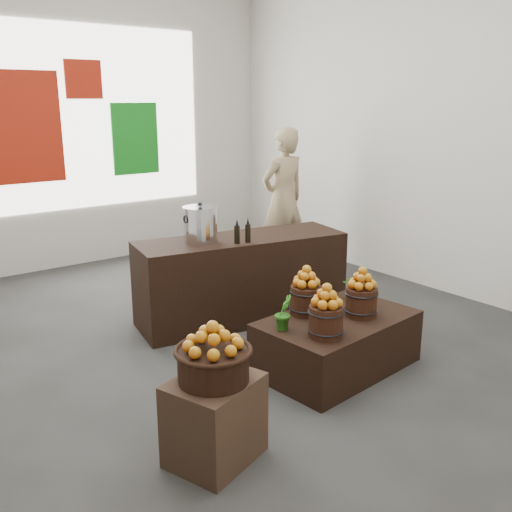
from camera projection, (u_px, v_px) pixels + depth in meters
ground at (222, 344)px, 5.42m from camera, size 7.00×7.00×0.00m
back_wall at (71, 118)px, 7.56m from camera, size 6.00×0.04×4.00m
back_opening at (93, 118)px, 7.72m from camera, size 3.20×0.02×2.40m
deco_red_left at (26, 128)px, 7.21m from camera, size 0.90×0.04×1.40m
deco_green_right at (135, 139)px, 8.14m from camera, size 0.70×0.04×1.00m
deco_red_upper at (83, 79)px, 7.52m from camera, size 0.50×0.04×0.50m
crate at (215, 420)px, 3.62m from camera, size 0.67×0.61×0.56m
wicker_basket at (213, 365)px, 3.52m from camera, size 0.45×0.45×0.20m
apples_in_basket at (213, 336)px, 3.47m from camera, size 0.35×0.35×0.19m
display_table at (337, 343)px, 4.88m from camera, size 1.41×0.94×0.46m
apple_bucket_front_left at (326, 321)px, 4.40m from camera, size 0.27×0.27×0.25m
apples_in_bucket_front_left at (327, 295)px, 4.35m from camera, size 0.20×0.20×0.18m
apple_bucket_front_right at (361, 302)px, 4.83m from camera, size 0.27×0.27×0.25m
apples_in_bucket_front_right at (362, 278)px, 4.77m from camera, size 0.20×0.20×0.18m
apple_bucket_rear at (306, 300)px, 4.87m from camera, size 0.27×0.27×0.25m
apples_in_bucket_rear at (307, 276)px, 4.82m from camera, size 0.20×0.20×0.18m
herb_garnish_right at (354, 286)px, 5.23m from camera, size 0.25×0.22×0.25m
herb_garnish_left at (283, 312)px, 4.54m from camera, size 0.20×0.18×0.29m
counter at (242, 278)px, 5.94m from camera, size 2.25×1.09×0.88m
stock_pot_left at (200, 225)px, 5.59m from camera, size 0.33×0.33×0.33m
oil_cruets at (251, 230)px, 5.60m from camera, size 0.17×0.09×0.25m
shopper at (283, 199)px, 7.65m from camera, size 0.70×0.46×1.90m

